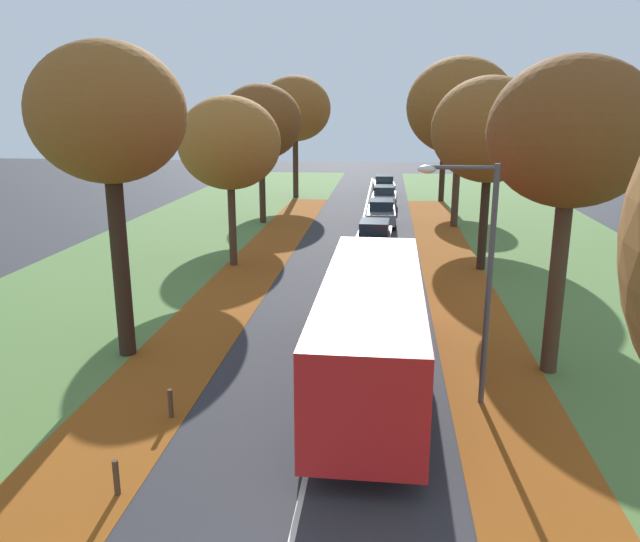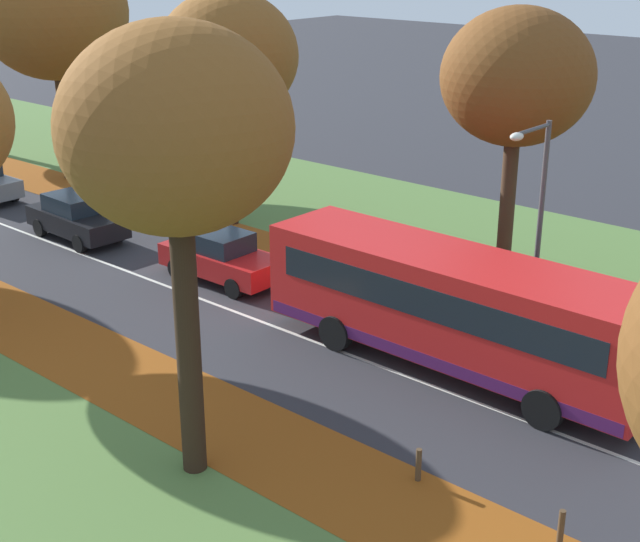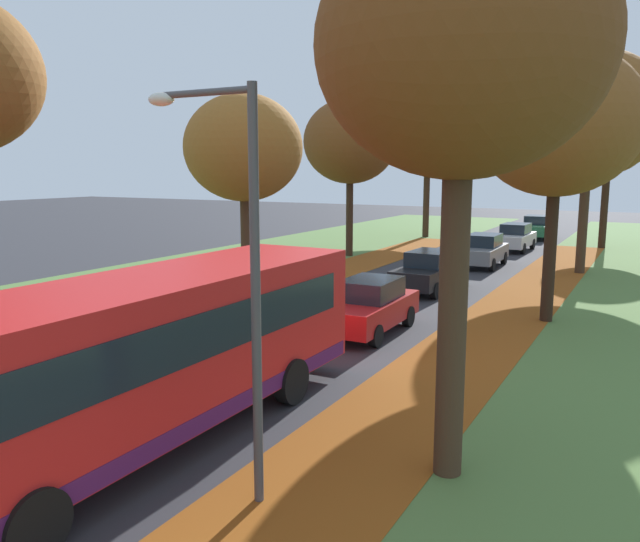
# 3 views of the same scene
# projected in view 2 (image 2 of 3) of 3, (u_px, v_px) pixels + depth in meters

# --- Properties ---
(leaf_litter_left) EXTENTS (2.80, 60.00, 0.00)m
(leaf_litter_left) POSITION_uv_depth(u_px,v_px,m) (171.00, 397.00, 21.21)
(leaf_litter_left) COLOR #8C4714
(leaf_litter_left) RESTS_ON grass_verge_left
(grass_verge_right) EXTENTS (12.00, 90.00, 0.01)m
(grass_verge_right) POSITION_uv_depth(u_px,v_px,m) (345.00, 218.00, 34.63)
(grass_verge_right) COLOR #517538
(grass_verge_right) RESTS_ON ground
(leaf_litter_right) EXTENTS (2.80, 60.00, 0.00)m
(leaf_litter_right) POSITION_uv_depth(u_px,v_px,m) (400.00, 289.00, 27.70)
(leaf_litter_right) COLOR #8C4714
(leaf_litter_right) RESTS_ON grass_verge_right
(road_centre_line) EXTENTS (0.12, 80.00, 0.01)m
(road_centre_line) POSITION_uv_depth(u_px,v_px,m) (160.00, 284.00, 28.15)
(road_centre_line) COLOR silver
(road_centre_line) RESTS_ON ground
(tree_left_near) EXTENTS (4.30, 4.30, 9.03)m
(tree_left_near) POSITION_uv_depth(u_px,v_px,m) (176.00, 133.00, 15.96)
(tree_left_near) COLOR black
(tree_left_near) RESTS_ON ground
(tree_right_near) EXTENTS (4.32, 4.32, 8.56)m
(tree_right_near) POSITION_uv_depth(u_px,v_px,m) (517.00, 79.00, 24.87)
(tree_right_near) COLOR #422D1E
(tree_right_near) RESTS_ON ground
(tree_right_mid) EXTENTS (5.10, 5.10, 8.58)m
(tree_right_mid) POSITION_uv_depth(u_px,v_px,m) (228.00, 56.00, 31.81)
(tree_right_mid) COLOR black
(tree_right_mid) RESTS_ON ground
(tree_right_far) EXTENTS (6.39, 6.39, 10.15)m
(tree_right_far) POSITION_uv_depth(u_px,v_px,m) (53.00, 12.00, 37.85)
(tree_right_far) COLOR #422D1E
(tree_right_far) RESTS_ON ground
(bollard_third) EXTENTS (0.12, 0.12, 0.74)m
(bollard_third) POSITION_uv_depth(u_px,v_px,m) (561.00, 528.00, 15.97)
(bollard_third) COLOR #4C3823
(bollard_third) RESTS_ON ground
(bollard_fourth) EXTENTS (0.12, 0.12, 0.73)m
(bollard_fourth) POSITION_uv_depth(u_px,v_px,m) (419.00, 465.00, 17.88)
(bollard_fourth) COLOR #4C3823
(bollard_fourth) RESTS_ON ground
(streetlamp_right) EXTENTS (1.89, 0.28, 6.00)m
(streetlamp_right) POSITION_uv_depth(u_px,v_px,m) (535.00, 210.00, 22.76)
(streetlamp_right) COLOR #47474C
(streetlamp_right) RESTS_ON ground
(bus) EXTENTS (2.74, 10.42, 2.98)m
(bus) POSITION_uv_depth(u_px,v_px,m) (455.00, 305.00, 22.15)
(bus) COLOR red
(bus) RESTS_ON ground
(car_red_lead) EXTENTS (1.83, 4.22, 1.62)m
(car_red_lead) POSITION_uv_depth(u_px,v_px,m) (221.00, 257.00, 28.11)
(car_red_lead) COLOR #B21919
(car_red_lead) RESTS_ON ground
(car_black_following) EXTENTS (1.90, 4.26, 1.62)m
(car_black_following) POSITION_uv_depth(u_px,v_px,m) (76.00, 217.00, 32.03)
(car_black_following) COLOR black
(car_black_following) RESTS_ON ground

